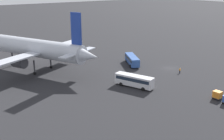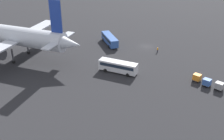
{
  "view_description": "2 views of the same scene",
  "coord_description": "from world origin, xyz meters",
  "px_view_note": "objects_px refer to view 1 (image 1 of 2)",
  "views": [
    {
      "loc": [
        -61.44,
        66.94,
        27.48
      ],
      "look_at": [
        -1.98,
        24.7,
        4.41
      ],
      "focal_mm": 45.0,
      "sensor_mm": 36.0,
      "label": 1
    },
    {
      "loc": [
        -55.45,
        70.71,
        36.42
      ],
      "look_at": [
        -7.26,
        23.6,
        2.05
      ],
      "focal_mm": 45.0,
      "sensor_mm": 36.0,
      "label": 2
    }
  ],
  "objects_px": {
    "shuttle_bus_near": "(132,59)",
    "worker_person": "(180,70)",
    "shuttle_bus_far": "(134,80)",
    "airplane": "(39,49)",
    "cargo_cart_orange": "(217,95)"
  },
  "relations": [
    {
      "from": "airplane",
      "to": "shuttle_bus_near",
      "type": "xyz_separation_m",
      "value": [
        -11.5,
        -28.65,
        -5.45
      ]
    },
    {
      "from": "shuttle_bus_near",
      "to": "worker_person",
      "type": "xyz_separation_m",
      "value": [
        -16.1,
        -6.15,
        -0.97
      ]
    },
    {
      "from": "shuttle_bus_near",
      "to": "worker_person",
      "type": "bearing_deg",
      "value": -133.09
    },
    {
      "from": "airplane",
      "to": "cargo_cart_orange",
      "type": "xyz_separation_m",
      "value": [
        -46.77,
        -26.58,
        -6.1
      ]
    },
    {
      "from": "shuttle_bus_near",
      "to": "cargo_cart_orange",
      "type": "xyz_separation_m",
      "value": [
        -35.28,
        2.06,
        -0.65
      ]
    },
    {
      "from": "shuttle_bus_far",
      "to": "cargo_cart_orange",
      "type": "height_order",
      "value": "shuttle_bus_far"
    },
    {
      "from": "airplane",
      "to": "shuttle_bus_far",
      "type": "distance_m",
      "value": 32.91
    },
    {
      "from": "shuttle_bus_near",
      "to": "shuttle_bus_far",
      "type": "bearing_deg",
      "value": 168.28
    },
    {
      "from": "airplane",
      "to": "worker_person",
      "type": "distance_m",
      "value": 44.87
    },
    {
      "from": "airplane",
      "to": "worker_person",
      "type": "xyz_separation_m",
      "value": [
        -27.59,
        -34.79,
        -6.42
      ]
    },
    {
      "from": "airplane",
      "to": "worker_person",
      "type": "bearing_deg",
      "value": -153.34
    },
    {
      "from": "airplane",
      "to": "shuttle_bus_near",
      "type": "bearing_deg",
      "value": -136.79
    },
    {
      "from": "airplane",
      "to": "worker_person",
      "type": "height_order",
      "value": "airplane"
    },
    {
      "from": "shuttle_bus_far",
      "to": "cargo_cart_orange",
      "type": "relative_size",
      "value": 5.23
    },
    {
      "from": "worker_person",
      "to": "cargo_cart_orange",
      "type": "distance_m",
      "value": 20.87
    }
  ]
}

